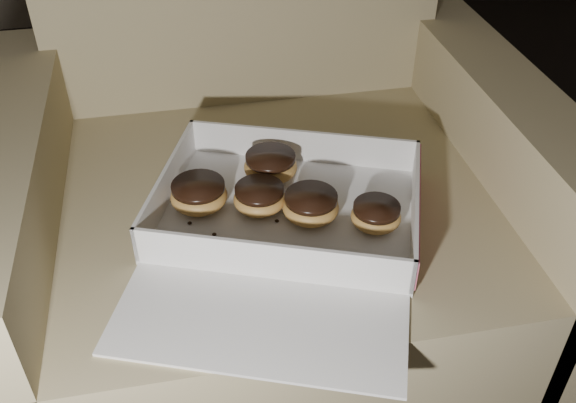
% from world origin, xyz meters
% --- Properties ---
extents(armchair, '(0.96, 0.81, 1.01)m').
position_xyz_m(armchair, '(0.03, 0.41, 0.32)').
color(armchair, tan).
rests_on(armchair, floor).
extents(bakery_box, '(0.54, 0.58, 0.07)m').
position_xyz_m(bakery_box, '(0.03, 0.22, 0.46)').
color(bakery_box, white).
rests_on(bakery_box, armchair).
extents(donut_a, '(0.09, 0.09, 0.04)m').
position_xyz_m(donut_a, '(0.07, 0.24, 0.48)').
color(donut_a, '#C38B44').
rests_on(donut_a, bakery_box).
extents(donut_b, '(0.09, 0.09, 0.05)m').
position_xyz_m(donut_b, '(-0.10, 0.30, 0.48)').
color(donut_b, '#C38B44').
rests_on(donut_b, bakery_box).
extents(donut_c, '(0.08, 0.08, 0.04)m').
position_xyz_m(donut_c, '(0.17, 0.20, 0.48)').
color(donut_c, '#C38B44').
rests_on(donut_c, bakery_box).
extents(donut_d, '(0.09, 0.09, 0.05)m').
position_xyz_m(donut_d, '(0.03, 0.36, 0.48)').
color(donut_d, '#C38B44').
rests_on(donut_d, bakery_box).
extents(donut_e, '(0.08, 0.08, 0.04)m').
position_xyz_m(donut_e, '(-0.00, 0.28, 0.48)').
color(donut_e, '#C38B44').
rests_on(donut_e, bakery_box).
extents(crumb_a, '(0.01, 0.01, 0.00)m').
position_xyz_m(crumb_a, '(-0.12, 0.20, 0.46)').
color(crumb_a, black).
rests_on(crumb_a, bakery_box).
extents(crumb_b, '(0.01, 0.01, 0.00)m').
position_xyz_m(crumb_b, '(-0.02, 0.27, 0.46)').
color(crumb_b, black).
rests_on(crumb_b, bakery_box).
extents(crumb_c, '(0.01, 0.01, 0.00)m').
position_xyz_m(crumb_c, '(0.02, 0.24, 0.46)').
color(crumb_c, black).
rests_on(crumb_c, bakery_box).
extents(crumb_d, '(0.01, 0.01, 0.00)m').
position_xyz_m(crumb_d, '(-0.12, 0.26, 0.46)').
color(crumb_d, black).
rests_on(crumb_d, bakery_box).
extents(crumb_e, '(0.01, 0.01, 0.00)m').
position_xyz_m(crumb_e, '(-0.08, 0.23, 0.46)').
color(crumb_e, black).
rests_on(crumb_e, bakery_box).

